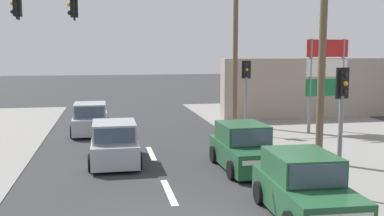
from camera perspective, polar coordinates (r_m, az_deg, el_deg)
lane_dash_mid at (r=13.05m, az=-2.95°, el=-10.58°), size 0.20×2.40×0.01m
lane_dash_far at (r=17.85m, az=-5.20°, el=-5.75°), size 0.20×2.40×0.01m
utility_pole_midground_right at (r=16.53m, az=16.39°, el=11.65°), size 1.80×0.26×10.23m
utility_pole_background_right at (r=24.04m, az=5.25°, el=10.24°), size 3.78×0.36×9.85m
pedestal_signal_right_kerb at (r=12.79m, az=18.45°, el=-0.23°), size 0.44×0.31×3.56m
pedestal_signal_far_median at (r=21.58m, az=6.88°, el=2.95°), size 0.44×0.29×3.56m
shopping_plaza_sign at (r=22.95m, az=16.72°, el=4.36°), size 2.10×0.16×4.60m
shopfront_wall_far at (r=28.41m, az=15.67°, el=2.48°), size 12.00×1.00×3.60m
hatchback_crossing_left at (r=15.49m, az=6.62°, el=-5.11°), size 1.81×3.66×1.53m
hatchback_kerbside_parked at (r=16.37m, az=-9.83°, el=-4.50°), size 1.79×3.64×1.53m
hatchback_oncoming_mid at (r=11.35m, az=14.07°, el=-9.84°), size 1.89×3.70×1.53m
hatchback_receding_far at (r=22.43m, az=-12.77°, el=-1.43°), size 1.78×3.64×1.53m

